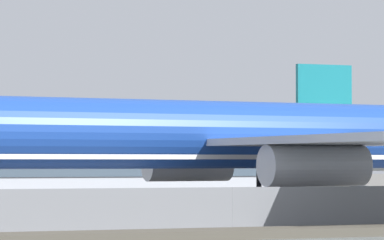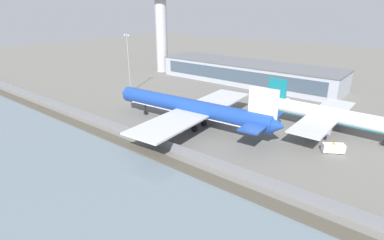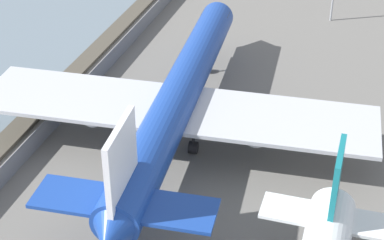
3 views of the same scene
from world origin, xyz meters
TOP-DOWN VIEW (x-y plane):
  - ground_plane at (0.00, 0.00)m, footprint 500.00×500.00m
  - shoreline_seawall at (0.00, -20.50)m, footprint 320.00×3.00m
  - perimeter_fence at (0.00, -16.00)m, footprint 280.00×0.10m
  - cargo_jet_blue at (7.35, 0.38)m, footprint 57.64×50.16m

SIDE VIEW (x-z plane):
  - ground_plane at x=0.00m, z-range 0.00..0.00m
  - shoreline_seawall at x=0.00m, z-range 0.00..0.50m
  - perimeter_fence at x=0.00m, z-range 0.00..2.62m
  - cargo_jet_blue at x=7.35m, z-range -1.82..13.51m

